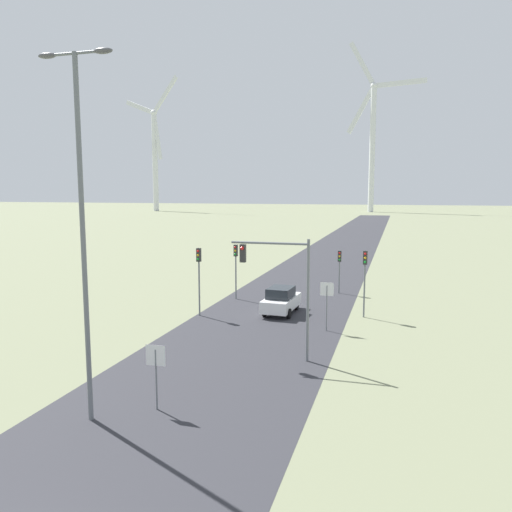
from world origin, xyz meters
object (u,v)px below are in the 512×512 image
Objects in this scene: traffic_light_post_mid_left at (236,259)px; wind_turbine_far_left at (155,150)px; stop_sign_near at (156,365)px; stop_sign_far at (327,297)px; traffic_light_post_near_right at (365,269)px; traffic_light_post_near_left at (199,267)px; streetlamp at (82,206)px; traffic_light_post_mid_right at (340,262)px; traffic_light_mast_overhead at (281,275)px; car_approaching at (281,300)px; wind_turbine_left at (373,135)px.

wind_turbine_far_left is (-85.12, 151.75, 21.78)m from traffic_light_post_mid_left.
stop_sign_near is 13.54m from stop_sign_far.
traffic_light_post_mid_left is at bearing 163.11° from traffic_light_post_near_right.
stop_sign_far is 10.65m from traffic_light_post_mid_left.
traffic_light_post_near_left is (-8.74, 1.29, 1.27)m from stop_sign_far.
wind_turbine_far_left is at bearing 119.29° from traffic_light_post_mid_left.
traffic_light_post_mid_right is at bearing 76.52° from streetlamp.
traffic_light_post_mid_right is at bearing 80.22° from stop_sign_near.
traffic_light_mast_overhead is 0.12× the size of wind_turbine_far_left.
car_approaching is (-2.13, 9.12, -3.36)m from traffic_light_mast_overhead.
wind_turbine_far_left reaches higher than stop_sign_near.
streetlamp is 21.60m from traffic_light_post_mid_left.
traffic_light_post_near_right is at bearing 63.65° from stop_sign_far.
traffic_light_post_near_left is at bearing -157.12° from car_approaching.
traffic_light_post_near_right is at bearing 13.76° from traffic_light_post_near_left.
traffic_light_post_near_right reaches higher than car_approaching.
traffic_light_post_near_right reaches higher than traffic_light_post_mid_left.
wind_turbine_left reaches higher than traffic_light_post_near_left.
traffic_light_post_near_left is at bearing 97.63° from streetlamp.
streetlamp reaches higher than traffic_light_post_near_right.
traffic_light_mast_overhead reaches higher than stop_sign_far.
streetlamp is 26.70m from traffic_light_post_mid_right.
traffic_light_post_near_left is 1.03× the size of traffic_light_post_near_right.
stop_sign_near is (1.96, 1.41, -6.05)m from streetlamp.
traffic_light_post_mid_right is 0.84× the size of car_approaching.
stop_sign_near is 0.73× the size of traffic_light_post_mid_right.
traffic_light_post_mid_left reaches higher than stop_sign_near.
stop_sign_far is 6.25m from traffic_light_mast_overhead.
traffic_light_post_mid_left is 0.06× the size of wind_turbine_left.
traffic_light_post_mid_left is at bearing 93.67° from streetlamp.
wind_turbine_far_left reaches higher than traffic_light_post_mid_left.
traffic_light_post_mid_left is 0.08× the size of wind_turbine_far_left.
car_approaching is at bearing 136.21° from stop_sign_far.
car_approaching is (4.42, -3.47, -2.20)m from traffic_light_post_mid_left.
stop_sign_near is at bearing -80.44° from traffic_light_post_mid_left.
traffic_light_post_near_left is 174.12m from wind_turbine_left.
traffic_light_post_mid_left is at bearing 117.47° from traffic_light_mast_overhead.
streetlamp is 3.07× the size of traffic_light_post_mid_left.
traffic_light_post_mid_left is at bearing 82.77° from traffic_light_post_near_left.
stop_sign_near is 14.63m from traffic_light_post_near_left.
stop_sign_near is 188.19m from wind_turbine_left.
traffic_light_post_near_left is at bearing 136.25° from traffic_light_mast_overhead.
traffic_light_post_mid_right is at bearing -87.67° from wind_turbine_left.
traffic_light_post_mid_left is (-9.96, 3.02, -0.14)m from traffic_light_post_near_right.
car_approaching is at bearing -60.02° from wind_turbine_far_left.
traffic_light_post_near_right is at bearing 4.61° from car_approaching.
streetlamp is at bearing -144.20° from stop_sign_near.
wind_turbine_far_left is at bearing 119.98° from car_approaching.
car_approaching is at bearing 22.88° from traffic_light_post_near_left.
traffic_light_post_near_right is at bearing 70.35° from traffic_light_mast_overhead.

